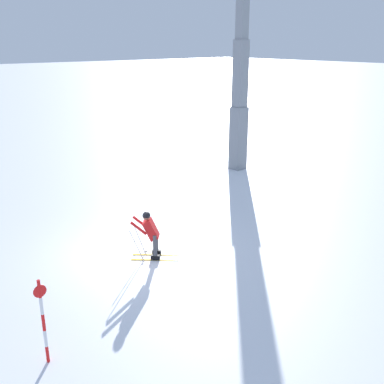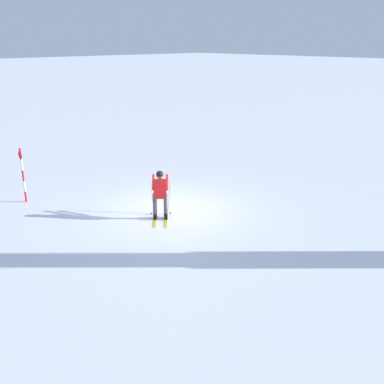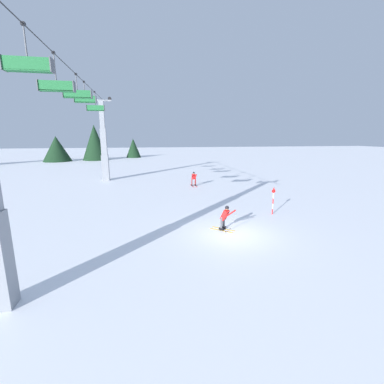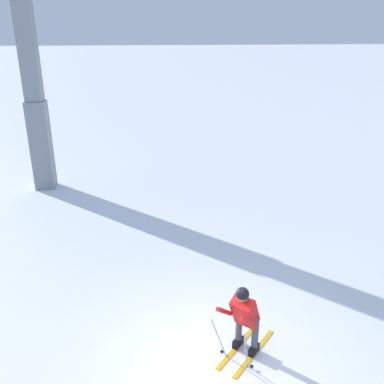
% 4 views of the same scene
% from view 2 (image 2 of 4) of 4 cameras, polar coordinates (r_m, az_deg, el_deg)
% --- Properties ---
extents(ground_plane, '(260.00, 260.00, 0.00)m').
position_cam_2_polar(ground_plane, '(15.75, -2.57, -2.24)').
color(ground_plane, white).
extents(skier_carving_main, '(1.45, 1.53, 1.71)m').
position_cam_2_polar(skier_carving_main, '(14.82, -4.07, 0.13)').
color(skier_carving_main, yellow).
rests_on(skier_carving_main, ground_plane).
extents(trail_marker_pole, '(0.07, 0.28, 2.01)m').
position_cam_2_polar(trail_marker_pole, '(17.26, -20.68, 2.23)').
color(trail_marker_pole, red).
rests_on(trail_marker_pole, ground_plane).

